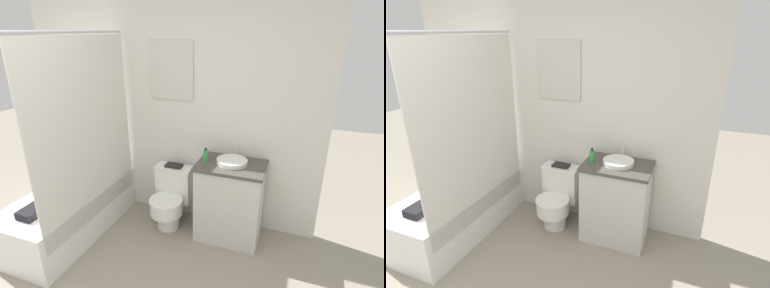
% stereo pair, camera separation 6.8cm
% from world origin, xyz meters
% --- Properties ---
extents(wall_back, '(3.21, 0.07, 2.50)m').
position_xyz_m(wall_back, '(0.00, 2.06, 1.26)').
color(wall_back, silver).
rests_on(wall_back, ground_plane).
extents(shower_area, '(0.67, 1.43, 1.98)m').
position_xyz_m(shower_area, '(-0.75, 1.32, 0.28)').
color(shower_area, white).
rests_on(shower_area, ground_plane).
extents(toilet, '(0.40, 0.49, 0.63)m').
position_xyz_m(toilet, '(0.14, 1.79, 0.32)').
color(toilet, white).
rests_on(toilet, ground_plane).
extents(vanity, '(0.64, 0.46, 0.80)m').
position_xyz_m(vanity, '(0.78, 1.80, 0.40)').
color(vanity, beige).
rests_on(vanity, ground_plane).
extents(sink, '(0.29, 0.33, 0.13)m').
position_xyz_m(sink, '(0.78, 1.82, 0.82)').
color(sink, white).
rests_on(sink, vanity).
extents(soap_bottle, '(0.05, 0.05, 0.14)m').
position_xyz_m(soap_bottle, '(0.53, 1.76, 0.86)').
color(soap_bottle, green).
rests_on(soap_bottle, vanity).
extents(book_on_tank, '(0.18, 0.11, 0.02)m').
position_xyz_m(book_on_tank, '(0.14, 1.90, 0.64)').
color(book_on_tank, black).
rests_on(book_on_tank, toilet).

